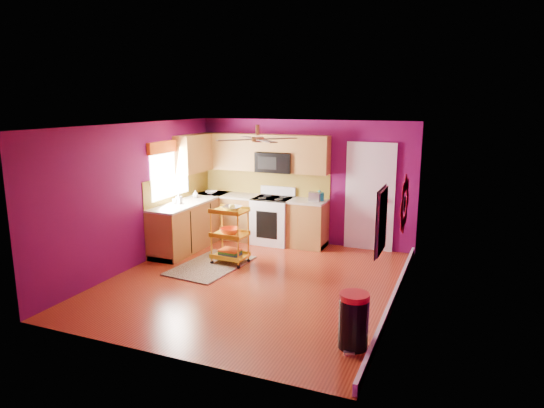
% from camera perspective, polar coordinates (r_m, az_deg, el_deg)
% --- Properties ---
extents(ground, '(5.00, 5.00, 0.00)m').
position_cam_1_polar(ground, '(7.93, -2.20, -9.13)').
color(ground, maroon).
rests_on(ground, ground).
extents(room_envelope, '(4.54, 5.04, 2.52)m').
position_cam_1_polar(room_envelope, '(7.49, -2.12, 2.57)').
color(room_envelope, '#630B4A').
rests_on(room_envelope, ground).
extents(lower_cabinets, '(2.81, 2.31, 0.94)m').
position_cam_1_polar(lower_cabinets, '(9.92, -4.93, -2.16)').
color(lower_cabinets, brown).
rests_on(lower_cabinets, ground).
extents(electric_range, '(0.76, 0.66, 1.13)m').
position_cam_1_polar(electric_range, '(9.90, 0.11, -1.86)').
color(electric_range, white).
rests_on(electric_range, ground).
extents(upper_cabinetry, '(2.80, 2.30, 1.26)m').
position_cam_1_polar(upper_cabinetry, '(9.95, -3.60, 5.89)').
color(upper_cabinetry, brown).
rests_on(upper_cabinetry, ground).
extents(left_window, '(0.08, 1.35, 1.08)m').
position_cam_1_polar(left_window, '(9.48, -11.93, 4.96)').
color(left_window, white).
rests_on(left_window, ground).
extents(panel_door, '(0.95, 0.11, 2.15)m').
position_cam_1_polar(panel_door, '(9.53, 11.43, 0.68)').
color(panel_door, white).
rests_on(panel_door, ground).
extents(right_wall_art, '(0.04, 2.74, 1.04)m').
position_cam_1_polar(right_wall_art, '(6.59, 14.31, -0.79)').
color(right_wall_art, black).
rests_on(right_wall_art, ground).
extents(ceiling_fan, '(1.01, 1.01, 0.26)m').
position_cam_1_polar(ceiling_fan, '(7.60, -1.71, 7.71)').
color(ceiling_fan, '#BF8C3F').
rests_on(ceiling_fan, ground).
extents(shag_rug, '(1.11, 1.67, 0.02)m').
position_cam_1_polar(shag_rug, '(8.70, -7.19, -7.19)').
color(shag_rug, black).
rests_on(shag_rug, ground).
extents(rolling_cart, '(0.63, 0.47, 1.10)m').
position_cam_1_polar(rolling_cart, '(8.64, -4.94, -3.43)').
color(rolling_cart, yellow).
rests_on(rolling_cart, ground).
extents(trash_can, '(0.47, 0.47, 0.68)m').
position_cam_1_polar(trash_can, '(5.93, 9.58, -13.39)').
color(trash_can, black).
rests_on(trash_can, ground).
extents(teal_kettle, '(0.18, 0.18, 0.21)m').
position_cam_1_polar(teal_kettle, '(9.56, 5.60, 0.90)').
color(teal_kettle, teal).
rests_on(teal_kettle, lower_cabinets).
extents(toaster, '(0.22, 0.15, 0.18)m').
position_cam_1_polar(toaster, '(9.50, 5.07, 0.87)').
color(toaster, beige).
rests_on(toaster, lower_cabinets).
extents(soap_bottle_a, '(0.10, 0.10, 0.21)m').
position_cam_1_polar(soap_bottle_a, '(9.38, -10.90, 0.65)').
color(soap_bottle_a, '#EA3F72').
rests_on(soap_bottle_a, lower_cabinets).
extents(soap_bottle_b, '(0.12, 0.12, 0.15)m').
position_cam_1_polar(soap_bottle_b, '(9.91, -8.99, 1.16)').
color(soap_bottle_b, white).
rests_on(soap_bottle_b, lower_cabinets).
extents(counter_dish, '(0.24, 0.24, 0.06)m').
position_cam_1_polar(counter_dish, '(10.31, -7.15, 1.37)').
color(counter_dish, white).
rests_on(counter_dish, lower_cabinets).
extents(counter_cup, '(0.12, 0.12, 0.10)m').
position_cam_1_polar(counter_cup, '(9.41, -11.25, 0.32)').
color(counter_cup, white).
rests_on(counter_cup, lower_cabinets).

